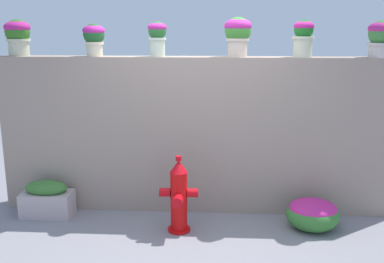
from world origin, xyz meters
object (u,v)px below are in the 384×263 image
object	(u,v)px
flower_bush_left	(313,213)
planter_box	(47,199)
potted_plant_2	(157,35)
potted_plant_3	(238,32)
potted_plant_4	(303,36)
potted_plant_5	(381,36)
potted_plant_0	(18,34)
fire_hydrant	(179,197)
potted_plant_1	(94,36)

from	to	relation	value
flower_bush_left	planter_box	xyz separation A→B (m)	(-3.17, 0.16, 0.03)
potted_plant_2	potted_plant_3	size ratio (longest dim) A/B	0.89
potted_plant_4	potted_plant_5	bearing A→B (deg)	0.21
potted_plant_3	flower_bush_left	bearing A→B (deg)	-31.21
flower_bush_left	potted_plant_0	bearing A→B (deg)	171.26
potted_plant_0	fire_hydrant	world-z (taller)	potted_plant_0
fire_hydrant	planter_box	world-z (taller)	fire_hydrant
potted_plant_1	planter_box	xyz separation A→B (m)	(-0.58, -0.34, -1.94)
potted_plant_2	potted_plant_4	size ratio (longest dim) A/B	0.96
potted_plant_4	fire_hydrant	world-z (taller)	potted_plant_4
potted_plant_0	potted_plant_2	size ratio (longest dim) A/B	1.07
potted_plant_0	potted_plant_5	bearing A→B (deg)	-0.80
potted_plant_4	potted_plant_2	bearing A→B (deg)	179.32
potted_plant_0	potted_plant_3	world-z (taller)	potted_plant_3
fire_hydrant	planter_box	bearing A→B (deg)	169.16
potted_plant_0	planter_box	bearing A→B (deg)	-46.76
planter_box	fire_hydrant	bearing A→B (deg)	-10.84
fire_hydrant	potted_plant_3	bearing A→B (deg)	47.11
fire_hydrant	potted_plant_1	bearing A→B (deg)	148.19
potted_plant_1	potted_plant_3	xyz separation A→B (m)	(1.70, 0.04, 0.05)
potted_plant_1	flower_bush_left	xyz separation A→B (m)	(2.58, -0.50, -1.97)
potted_plant_1	planter_box	distance (m)	2.05
potted_plant_0	potted_plant_5	world-z (taller)	potted_plant_0
potted_plant_3	potted_plant_4	distance (m)	0.75
potted_plant_2	flower_bush_left	size ratio (longest dim) A/B	0.67
potted_plant_2	planter_box	size ratio (longest dim) A/B	0.67
potted_plant_3	potted_plant_4	size ratio (longest dim) A/B	1.08
potted_plant_1	fire_hydrant	distance (m)	2.15
potted_plant_2	flower_bush_left	distance (m)	2.74
potted_plant_0	flower_bush_left	xyz separation A→B (m)	(3.53, -0.54, -1.99)
potted_plant_3	flower_bush_left	distance (m)	2.26
potted_plant_3	potted_plant_5	world-z (taller)	potted_plant_3
potted_plant_2	potted_plant_5	xyz separation A→B (m)	(2.57, -0.02, -0.01)
potted_plant_0	flower_bush_left	distance (m)	4.09
potted_plant_0	flower_bush_left	size ratio (longest dim) A/B	0.72
potted_plant_5	fire_hydrant	distance (m)	2.94
planter_box	potted_plant_0	bearing A→B (deg)	133.24
fire_hydrant	flower_bush_left	xyz separation A→B (m)	(1.52, 0.16, -0.22)
potted_plant_3	potted_plant_5	bearing A→B (deg)	-1.76
flower_bush_left	potted_plant_4	bearing A→B (deg)	105.21
flower_bush_left	planter_box	size ratio (longest dim) A/B	0.99
flower_bush_left	potted_plant_3	bearing A→B (deg)	148.79
potted_plant_2	potted_plant_4	distance (m)	1.69
potted_plant_4	planter_box	size ratio (longest dim) A/B	0.70
potted_plant_1	potted_plant_4	distance (m)	2.45
potted_plant_3	flower_bush_left	size ratio (longest dim) A/B	0.76
potted_plant_0	planter_box	size ratio (longest dim) A/B	0.71
planter_box	potted_plant_5	bearing A→B (deg)	4.80
potted_plant_5	planter_box	world-z (taller)	potted_plant_5
fire_hydrant	planter_box	distance (m)	1.68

